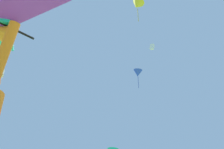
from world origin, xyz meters
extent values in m
cylinder|color=orange|center=(0.25, -0.39, 1.61)|extent=(0.29, 0.16, 0.62)
cylinder|color=black|center=(0.00, -0.32, 2.12)|extent=(0.20, 0.65, 0.02)
cone|color=orange|center=(0.00, -0.32, 2.02)|extent=(0.28, 0.26, 0.24)
cube|color=white|center=(-7.06, 27.31, 21.49)|extent=(0.81, 0.65, 0.97)
cone|color=blue|center=(-7.77, 22.52, 14.69)|extent=(1.36, 1.30, 1.14)
cylinder|color=#203595|center=(-7.77, 22.52, 13.44)|extent=(0.05, 0.05, 1.62)
cone|color=yellow|center=(-3.30, 12.19, 15.10)|extent=(1.23, 1.21, 1.28)
cylinder|color=#A4921C|center=(-3.30, 12.19, 14.00)|extent=(0.04, 0.04, 1.44)
camera|label=1|loc=(1.81, -1.34, 0.58)|focal=37.13mm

